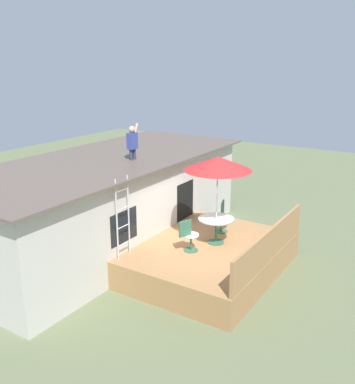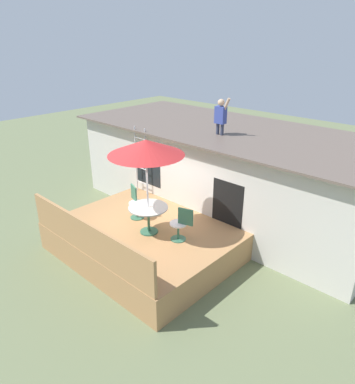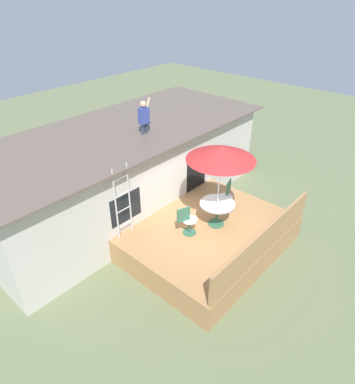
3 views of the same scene
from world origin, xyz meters
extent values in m
plane|color=#66704C|center=(0.00, 0.00, 0.00)|extent=(40.00, 40.00, 0.00)
cube|color=beige|center=(0.00, 3.60, 1.42)|extent=(10.00, 4.00, 2.84)
cube|color=#66564C|center=(0.00, 3.60, 2.87)|extent=(10.50, 4.50, 0.06)
cube|color=black|center=(-1.66, 1.61, 1.55)|extent=(1.10, 0.03, 0.90)
cube|color=black|center=(1.50, 1.61, 1.05)|extent=(1.00, 0.03, 2.00)
cube|color=#A87A4C|center=(0.00, 0.00, 0.40)|extent=(4.78, 3.96, 0.80)
cube|color=#A87A4C|center=(0.00, -1.93, 1.25)|extent=(4.68, 0.08, 0.90)
cylinder|color=#33664C|center=(0.27, -0.20, 0.82)|extent=(0.48, 0.48, 0.03)
cylinder|color=#33664C|center=(0.27, -0.20, 1.17)|extent=(0.07, 0.07, 0.71)
cylinder|color=#999E93|center=(0.27, -0.20, 1.53)|extent=(1.04, 1.04, 0.03)
cylinder|color=silver|center=(0.27, -0.20, 2.00)|extent=(0.04, 0.04, 2.40)
cone|color=red|center=(0.27, -0.20, 3.15)|extent=(1.90, 1.90, 0.38)
cylinder|color=silver|center=(-2.10, 1.46, 1.90)|extent=(0.04, 0.04, 2.20)
cylinder|color=silver|center=(-1.62, 1.46, 1.90)|extent=(0.04, 0.04, 2.20)
cylinder|color=silver|center=(-1.86, 1.46, 1.15)|extent=(0.48, 0.03, 0.03)
cylinder|color=silver|center=(-1.86, 1.46, 1.65)|extent=(0.48, 0.03, 0.03)
cylinder|color=silver|center=(-1.86, 1.46, 2.15)|extent=(0.48, 0.03, 0.03)
cylinder|color=silver|center=(-1.86, 1.46, 2.65)|extent=(0.48, 0.03, 0.03)
cylinder|color=#33384C|center=(0.19, 2.77, 3.07)|extent=(0.10, 0.10, 0.34)
cylinder|color=#33384C|center=(0.35, 2.77, 3.07)|extent=(0.10, 0.10, 0.34)
cube|color=#384799|center=(0.27, 2.77, 3.49)|extent=(0.32, 0.20, 0.50)
sphere|color=tan|center=(0.27, 2.77, 3.85)|extent=(0.20, 0.20, 0.20)
cylinder|color=tan|center=(0.45, 2.77, 3.79)|extent=(0.26, 0.08, 0.44)
cylinder|color=#33664C|center=(-0.59, 0.13, 0.81)|extent=(0.40, 0.40, 0.02)
cylinder|color=#33664C|center=(-0.59, 0.13, 1.03)|extent=(0.06, 0.06, 0.44)
cylinder|color=silver|center=(-0.59, 0.13, 1.26)|extent=(0.44, 0.44, 0.04)
cube|color=#33664C|center=(-0.77, 0.20, 1.50)|extent=(0.39, 0.18, 0.44)
cylinder|color=#33664C|center=(1.10, 0.06, 0.81)|extent=(0.40, 0.40, 0.02)
cylinder|color=#33664C|center=(1.10, 0.06, 1.03)|extent=(0.06, 0.06, 0.44)
cylinder|color=silver|center=(1.10, 0.06, 1.26)|extent=(0.44, 0.44, 0.04)
cube|color=#33664C|center=(1.29, 0.12, 1.50)|extent=(0.39, 0.16, 0.44)
camera|label=1|loc=(-9.99, -5.43, 5.81)|focal=40.12mm
camera|label=2|loc=(6.55, -5.82, 5.65)|focal=33.68mm
camera|label=3|loc=(-6.64, -4.84, 7.02)|focal=31.93mm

